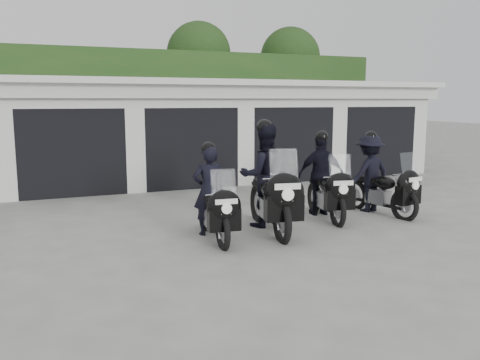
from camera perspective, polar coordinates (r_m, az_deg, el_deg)
name	(u,v)px	position (r m, az deg, el deg)	size (l,w,h in m)	color
ground	(286,238)	(9.02, 5.24, -6.52)	(80.00, 80.00, 0.00)	#9B9A96
garage_block	(168,131)	(16.28, -8.09, 5.42)	(16.40, 6.80, 2.96)	silver
background_vegetation	(146,91)	(21.07, -10.56, 9.80)	(20.00, 3.90, 5.80)	#1C3D16
police_bike_a	(213,200)	(8.84, -3.08, -2.24)	(0.70, 1.99, 1.73)	black
police_bike_b	(267,182)	(9.48, 3.07, -0.23)	(1.11, 2.41, 2.11)	black
police_bike_c	(324,180)	(10.63, 9.39, 0.03)	(1.10, 2.08, 1.83)	black
police_bike_d	(375,177)	(11.25, 14.91, 0.31)	(1.16, 2.06, 1.80)	black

